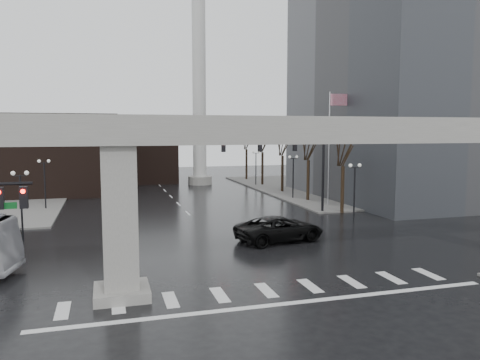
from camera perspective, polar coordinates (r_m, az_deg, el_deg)
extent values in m
plane|color=black|center=(25.04, 2.43, -12.55)|extent=(160.00, 160.00, 0.00)
cube|color=#615F5C|center=(67.91, 13.62, -0.83)|extent=(28.00, 36.00, 0.15)
cube|color=gray|center=(23.74, 2.51, 6.08)|extent=(48.00, 2.20, 1.40)
cube|color=gray|center=(22.91, -14.43, -5.05)|extent=(1.60, 1.60, 7.30)
cube|color=gray|center=(23.79, -14.21, -13.11)|extent=(2.60, 2.60, 0.50)
cube|color=slate|center=(61.55, 20.69, 17.86)|extent=(22.00, 26.00, 42.00)
cube|color=black|center=(64.88, -21.83, 2.96)|extent=(16.00, 14.00, 10.00)
cube|color=black|center=(74.81, -11.86, 2.85)|extent=(10.00, 10.00, 8.00)
cylinder|color=beige|center=(70.18, -5.01, 11.74)|extent=(2.00, 2.00, 30.00)
cylinder|color=gray|center=(70.22, -4.90, -0.03)|extent=(3.60, 3.60, 1.20)
cylinder|color=black|center=(46.22, 10.09, 1.00)|extent=(0.24, 0.24, 8.00)
cylinder|color=black|center=(43.74, 3.08, 5.00)|extent=(12.00, 0.18, 0.18)
cube|color=black|center=(44.83, 6.70, 4.16)|extent=(0.35, 0.30, 1.00)
cube|color=black|center=(43.59, 2.45, 4.14)|extent=(0.35, 0.30, 1.00)
cube|color=black|center=(42.60, -2.03, 4.10)|extent=(0.35, 0.30, 1.00)
sphere|color=#FF0C05|center=(44.65, 6.80, 4.54)|extent=(0.20, 0.20, 0.20)
cube|color=#0B4E1B|center=(45.42, 8.46, 4.73)|extent=(1.80, 0.05, 0.35)
cube|color=#0B4E1B|center=(43.12, 0.56, 4.73)|extent=(1.80, 0.05, 0.35)
cylinder|color=black|center=(23.49, -26.38, -0.41)|extent=(2.00, 0.14, 0.14)
cube|color=black|center=(23.64, -27.26, -2.00)|extent=(0.35, 0.30, 1.00)
cube|color=black|center=(23.47, -24.86, -1.94)|extent=(0.35, 0.30, 1.00)
cylinder|color=silver|center=(49.94, 10.78, 3.65)|extent=(0.12, 0.12, 12.00)
cube|color=red|center=(50.46, 11.93, 9.56)|extent=(2.00, 0.03, 1.20)
cylinder|color=black|center=(42.52, 13.76, -1.69)|extent=(0.14, 0.14, 4.80)
cube|color=black|center=(42.27, 13.84, 1.47)|extent=(0.90, 0.06, 0.06)
sphere|color=silver|center=(42.04, 13.31, 1.73)|extent=(0.32, 0.32, 0.32)
sphere|color=silver|center=(42.48, 14.37, 1.75)|extent=(0.32, 0.32, 0.32)
cylinder|color=black|center=(55.00, 6.49, 0.17)|extent=(0.14, 0.14, 4.80)
cube|color=black|center=(54.82, 6.52, 2.61)|extent=(0.90, 0.06, 0.06)
sphere|color=silver|center=(54.63, 6.08, 2.81)|extent=(0.32, 0.32, 0.32)
sphere|color=silver|center=(54.98, 6.95, 2.82)|extent=(0.32, 0.32, 0.32)
cylinder|color=black|center=(68.08, 1.95, 1.32)|extent=(0.14, 0.14, 4.80)
cube|color=black|center=(67.93, 1.96, 3.30)|extent=(0.90, 0.06, 0.06)
sphere|color=silver|center=(67.78, 1.60, 3.46)|extent=(0.32, 0.32, 0.32)
sphere|color=silver|center=(68.06, 2.32, 3.47)|extent=(0.32, 0.32, 0.32)
cylinder|color=black|center=(37.39, -25.08, -3.13)|extent=(0.14, 0.14, 4.80)
cube|color=black|center=(37.11, -25.25, 0.46)|extent=(0.90, 0.06, 0.06)
sphere|color=silver|center=(37.17, -25.94, 0.75)|extent=(0.32, 0.32, 0.32)
sphere|color=silver|center=(37.02, -24.57, 0.79)|extent=(0.32, 0.32, 0.32)
cylinder|color=black|center=(51.14, -22.68, -0.70)|extent=(0.14, 0.14, 4.80)
cube|color=black|center=(50.94, -22.79, 1.92)|extent=(0.90, 0.06, 0.06)
sphere|color=silver|center=(50.98, -23.30, 2.13)|extent=(0.32, 0.32, 0.32)
sphere|color=silver|center=(50.88, -22.30, 2.16)|extent=(0.32, 0.32, 0.32)
cylinder|color=black|center=(65.00, -21.30, 0.69)|extent=(0.14, 0.14, 4.80)
cube|color=black|center=(64.84, -21.38, 2.76)|extent=(0.90, 0.06, 0.06)
sphere|color=silver|center=(64.88, -21.79, 2.92)|extent=(0.32, 0.32, 0.32)
sphere|color=silver|center=(64.79, -20.99, 2.95)|extent=(0.32, 0.32, 0.32)
cylinder|color=black|center=(46.48, 12.37, -1.16)|extent=(0.34, 0.34, 4.55)
cylinder|color=black|center=(46.17, 12.48, 3.44)|extent=(0.12, 1.52, 2.98)
cylinder|color=black|center=(46.64, 12.86, 3.17)|extent=(0.83, 1.14, 2.51)
cylinder|color=black|center=(53.59, 8.29, -0.09)|extent=(0.34, 0.34, 4.66)
cylinder|color=black|center=(53.32, 8.36, 4.00)|extent=(0.12, 1.55, 3.05)
cylinder|color=black|center=(53.76, 8.73, 3.75)|extent=(0.85, 1.16, 2.57)
cylinder|color=black|center=(60.92, 5.19, 0.73)|extent=(0.34, 0.34, 4.76)
cylinder|color=black|center=(60.68, 5.22, 4.41)|extent=(0.12, 1.59, 3.11)
cylinder|color=black|center=(61.11, 5.57, 4.18)|extent=(0.86, 1.18, 2.62)
cylinder|color=black|center=(68.40, 2.75, 1.37)|extent=(0.34, 0.34, 4.87)
cylinder|color=black|center=(68.19, 2.77, 4.72)|extent=(0.12, 1.62, 3.18)
cylinder|color=black|center=(68.59, 3.09, 4.51)|extent=(0.88, 1.20, 2.68)
cylinder|color=black|center=(75.98, 0.80, 1.88)|extent=(0.34, 0.34, 4.97)
cylinder|color=black|center=(75.80, 0.80, 4.96)|extent=(0.12, 1.65, 3.25)
cylinder|color=black|center=(76.19, 1.11, 4.77)|extent=(0.89, 1.23, 2.74)
imported|color=black|center=(34.17, 4.87, -5.92)|extent=(7.05, 4.28, 1.83)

